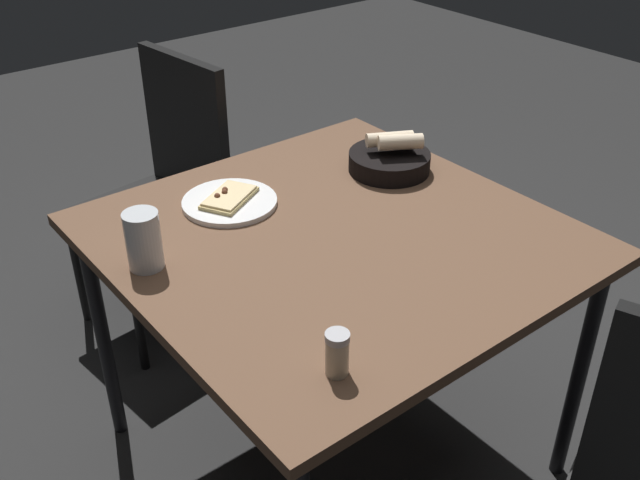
{
  "coord_description": "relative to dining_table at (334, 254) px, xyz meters",
  "views": [
    {
      "loc": [
        -1.18,
        0.98,
        1.68
      ],
      "look_at": [
        -0.06,
        0.09,
        0.8
      ],
      "focal_mm": 41.16,
      "sensor_mm": 36.0,
      "label": 1
    }
  ],
  "objects": [
    {
      "name": "bread_basket",
      "position": [
        0.17,
        -0.34,
        0.1
      ],
      "size": [
        0.23,
        0.23,
        0.12
      ],
      "color": "black",
      "rests_on": "dining_table"
    },
    {
      "name": "dining_table",
      "position": [
        0.0,
        0.0,
        0.0
      ],
      "size": [
        1.05,
        1.04,
        0.75
      ],
      "color": "brown",
      "rests_on": "ground"
    },
    {
      "name": "beer_glass",
      "position": [
        0.15,
        0.43,
        0.12
      ],
      "size": [
        0.08,
        0.08,
        0.14
      ],
      "color": "silver",
      "rests_on": "dining_table"
    },
    {
      "name": "pizza_plate",
      "position": [
        0.28,
        0.12,
        0.07
      ],
      "size": [
        0.25,
        0.25,
        0.04
      ],
      "color": "white",
      "rests_on": "dining_table"
    },
    {
      "name": "chair_far",
      "position": [
        0.89,
        0.02,
        -0.16
      ],
      "size": [
        0.49,
        0.49,
        0.95
      ],
      "color": "black",
      "rests_on": "ground"
    },
    {
      "name": "pepper_shaker",
      "position": [
        -0.39,
        0.31,
        0.1
      ],
      "size": [
        0.05,
        0.05,
        0.09
      ],
      "color": "#BFB299",
      "rests_on": "dining_table"
    },
    {
      "name": "ground",
      "position": [
        0.0,
        0.0,
        -0.69
      ],
      "size": [
        8.0,
        8.0,
        0.0
      ],
      "primitive_type": "plane",
      "color": "#292929"
    }
  ]
}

